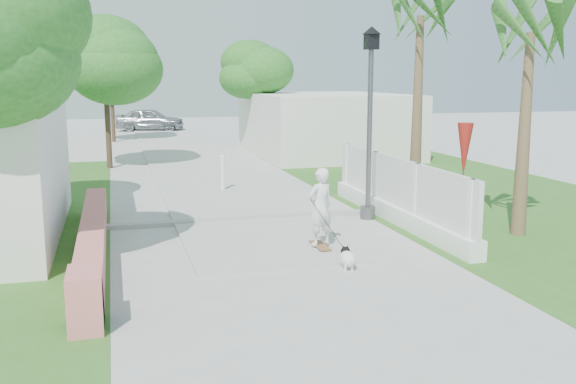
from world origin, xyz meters
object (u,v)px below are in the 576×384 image
object	(u,v)px
bollard	(223,172)
skateboarder	(323,214)
street_lamp	(370,116)
patio_umbrella	(464,150)
dog	(347,258)
parked_car	(150,120)

from	to	relation	value
bollard	skateboarder	xyz separation A→B (m)	(0.71, -7.10, 0.18)
street_lamp	patio_umbrella	distance (m)	2.27
bollard	patio_umbrella	bearing A→B (deg)	-50.09
patio_umbrella	dog	size ratio (longest dim) A/B	4.07
street_lamp	skateboarder	distance (m)	3.68
street_lamp	bollard	distance (m)	5.56
bollard	dog	size ratio (longest dim) A/B	1.93
skateboarder	dog	xyz separation A→B (m)	(0.10, -1.08, -0.55)
street_lamp	dog	size ratio (longest dim) A/B	7.86
street_lamp	patio_umbrella	bearing A→B (deg)	-27.76
street_lamp	dog	bearing A→B (deg)	-117.19
street_lamp	parked_car	distance (m)	27.14
dog	parked_car	world-z (taller)	parked_car
bollard	skateboarder	size ratio (longest dim) A/B	0.68
skateboarder	patio_umbrella	bearing A→B (deg)	-177.93
skateboarder	parked_car	world-z (taller)	skateboarder
patio_umbrella	dog	distance (m)	4.88
skateboarder	dog	bearing A→B (deg)	74.82
skateboarder	bollard	bearing A→B (deg)	-104.64
bollard	parked_car	size ratio (longest dim) A/B	0.26
bollard	dog	world-z (taller)	bollard
parked_car	patio_umbrella	bearing A→B (deg)	-152.81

